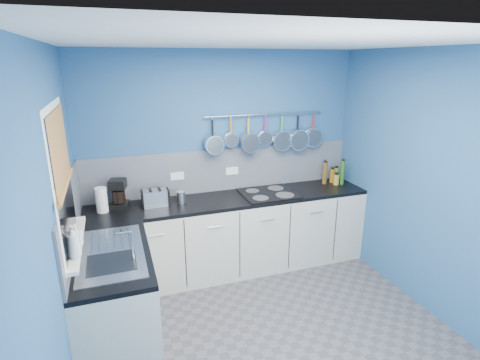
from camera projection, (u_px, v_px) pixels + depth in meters
floor at (272, 334)px, 3.43m from camera, size 3.20×3.00×0.02m
ceiling at (281, 40)px, 2.67m from camera, size 3.20×3.00×0.02m
wall_back at (223, 161)px, 4.41m from camera, size 3.20×0.02×2.50m
wall_front at (414, 323)px, 1.69m from camera, size 3.20×0.02×2.50m
wall_left at (59, 234)px, 2.55m from camera, size 0.02×3.00×2.50m
wall_right at (432, 185)px, 3.55m from camera, size 0.02×3.00×2.50m
backsplash_back at (224, 170)px, 4.42m from camera, size 3.20×0.02×0.50m
backsplash_left at (71, 215)px, 3.13m from camera, size 0.02×1.80×0.50m
cabinet_run_back at (232, 236)px, 4.38m from camera, size 3.20×0.60×0.86m
worktop_back at (231, 199)px, 4.24m from camera, size 3.20×0.60×0.04m
cabinet_run_left at (117, 303)px, 3.17m from camera, size 0.60×1.20×0.86m
worktop_left at (112, 255)px, 3.03m from camera, size 0.60×1.20×0.04m
window_frame at (62, 179)px, 2.74m from camera, size 0.01×1.00×1.10m
window_glass at (63, 179)px, 2.74m from camera, size 0.01×0.90×1.00m
bamboo_blind at (60, 149)px, 2.68m from camera, size 0.01×0.90×0.55m
window_sill at (75, 242)px, 2.91m from camera, size 0.10×0.98×0.03m
sink_unit at (111, 252)px, 3.02m from camera, size 0.50×0.95×0.01m
mixer_tap at (132, 245)px, 2.87m from camera, size 0.12×0.08×0.26m
socket_left at (177, 176)px, 4.25m from camera, size 0.15×0.01×0.09m
socket_right at (232, 171)px, 4.45m from camera, size 0.15×0.01×0.09m
pot_rail at (265, 114)px, 4.35m from camera, size 1.45×0.02×0.02m
soap_bottle_a at (73, 242)px, 2.62m from camera, size 0.12×0.12×0.24m
soap_bottle_b at (76, 235)px, 2.80m from camera, size 0.09×0.09×0.17m
paper_towel at (102, 200)px, 3.80m from camera, size 0.14×0.14×0.26m
coffee_maker at (119, 194)px, 3.91m from camera, size 0.21×0.23×0.30m
toaster at (155, 198)px, 3.99m from camera, size 0.28×0.17×0.17m
canister at (181, 197)px, 4.07m from camera, size 0.11×0.11×0.13m
hob at (268, 193)px, 4.36m from camera, size 0.62×0.54×0.01m
pan_0 at (213, 135)px, 4.21m from camera, size 0.22×0.12×0.41m
pan_1 at (231, 132)px, 4.27m from camera, size 0.17×0.06×0.36m
pan_2 at (248, 134)px, 4.34m from camera, size 0.23×0.13×0.42m
pan_3 at (265, 130)px, 4.40m from camera, size 0.18×0.05×0.37m
pan_4 at (282, 132)px, 4.48m from camera, size 0.25×0.08×0.44m
pan_5 at (298, 132)px, 4.54m from camera, size 0.26×0.09×0.45m
pan_6 at (313, 130)px, 4.60m from camera, size 0.24×0.07×0.43m
condiment_0 at (336, 175)px, 4.77m from camera, size 0.06×0.06×0.19m
condiment_1 at (332, 176)px, 4.75m from camera, size 0.06×0.06×0.17m
condiment_2 at (325, 173)px, 4.69m from camera, size 0.06×0.06×0.27m
condiment_3 at (342, 173)px, 4.66m from camera, size 0.05×0.05×0.30m
condiment_4 at (336, 179)px, 4.67m from camera, size 0.07×0.07×0.13m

